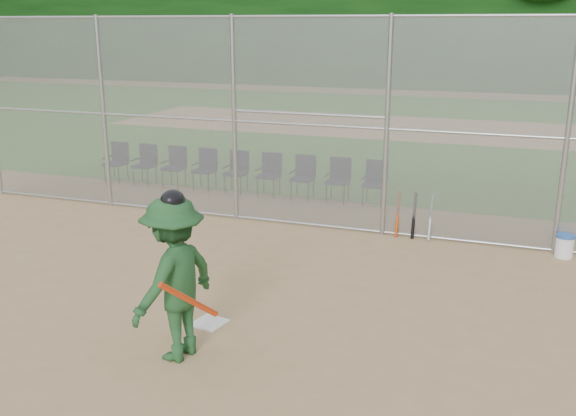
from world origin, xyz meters
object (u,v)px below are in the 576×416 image
(water_cooler, at_px, (565,246))
(batter_at_plate, at_px, (174,278))
(home_plate, at_px, (210,323))
(chair_0, at_px, (116,162))

(water_cooler, bearing_deg, batter_at_plate, -131.19)
(home_plate, distance_m, batter_at_plate, 1.33)
(home_plate, xyz_separation_m, batter_at_plate, (0.03, -0.89, 0.98))
(home_plate, xyz_separation_m, chair_0, (-5.75, 6.42, 0.47))
(water_cooler, bearing_deg, chair_0, 168.34)
(water_cooler, distance_m, chair_0, 10.54)
(water_cooler, height_order, chair_0, chair_0)
(home_plate, distance_m, chair_0, 8.63)
(batter_at_plate, distance_m, water_cooler, 6.93)
(home_plate, height_order, batter_at_plate, batter_at_plate)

